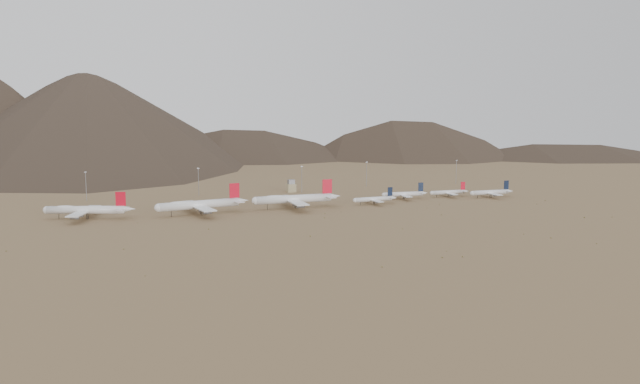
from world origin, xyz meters
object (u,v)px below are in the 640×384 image
object	(u,v)px
widebody_centre	(200,204)
control_tower	(291,187)
widebody_west	(86,210)
narrowbody_a	(375,199)
narrowbody_b	(404,194)
widebody_east	(294,199)

from	to	relation	value
widebody_centre	control_tower	xyz separation A→B (m)	(102.93, 99.09, -2.33)
widebody_west	narrowbody_a	bearing A→B (deg)	16.16
narrowbody_b	widebody_west	bearing A→B (deg)	-173.19
widebody_east	narrowbody_b	xyz separation A→B (m)	(107.20, 15.16, -3.03)
widebody_west	widebody_east	size ratio (longest dim) A/B	0.86
widebody_centre	widebody_east	xyz separation A→B (m)	(76.25, 4.04, 0.08)
widebody_centre	narrowbody_a	xyz separation A→B (m)	(146.42, 1.64, -3.20)
widebody_west	narrowbody_b	xyz separation A→B (m)	(264.65, 11.41, -2.14)
widebody_centre	narrowbody_a	world-z (taller)	widebody_centre
narrowbody_a	control_tower	distance (m)	106.71
narrowbody_a	control_tower	bearing A→B (deg)	110.43
narrowbody_a	narrowbody_b	world-z (taller)	narrowbody_b
widebody_west	widebody_centre	world-z (taller)	widebody_centre
widebody_west	widebody_east	bearing A→B (deg)	16.34
widebody_centre	narrowbody_b	distance (m)	184.48
widebody_west	narrowbody_a	xyz separation A→B (m)	(227.61, -6.14, -2.39)
narrowbody_b	control_tower	bearing A→B (deg)	139.57
widebody_east	narrowbody_a	world-z (taller)	widebody_east
widebody_centre	narrowbody_b	xyz separation A→B (m)	(183.45, 19.20, -2.95)
widebody_centre	narrowbody_b	world-z (taller)	widebody_centre
control_tower	widebody_east	bearing A→B (deg)	-105.68
widebody_west	narrowbody_a	world-z (taller)	widebody_west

